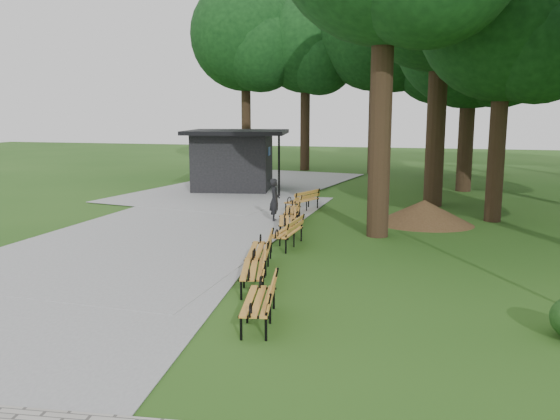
% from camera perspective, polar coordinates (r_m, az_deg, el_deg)
% --- Properties ---
extents(ground, '(100.00, 100.00, 0.00)m').
position_cam_1_polar(ground, '(15.96, -1.76, -4.54)').
color(ground, '#234C15').
rests_on(ground, ground).
extents(path, '(12.00, 38.00, 0.06)m').
position_cam_1_polar(path, '(20.09, -10.34, -1.60)').
color(path, gray).
rests_on(path, ground).
extents(person, '(0.53, 0.66, 1.59)m').
position_cam_1_polar(person, '(20.61, -0.54, 1.00)').
color(person, black).
rests_on(person, ground).
extents(kiosk, '(5.53, 5.01, 3.06)m').
position_cam_1_polar(kiosk, '(28.97, -4.78, 5.02)').
color(kiosk, black).
rests_on(kiosk, ground).
extents(lamp_post, '(0.32, 0.32, 2.84)m').
position_cam_1_polar(lamp_post, '(28.58, -5.06, 6.03)').
color(lamp_post, black).
rests_on(lamp_post, ground).
extents(dirt_mound, '(2.93, 2.93, 0.87)m').
position_cam_1_polar(dirt_mound, '(20.84, 14.32, -0.20)').
color(dirt_mound, '#47301C').
rests_on(dirt_mound, ground).
extents(bench_0, '(0.97, 1.98, 0.88)m').
position_cam_1_polar(bench_0, '(10.83, -2.18, -9.17)').
color(bench_0, orange).
rests_on(bench_0, ground).
extents(bench_1, '(1.08, 2.00, 0.88)m').
position_cam_1_polar(bench_1, '(12.91, -2.70, -6.01)').
color(bench_1, orange).
rests_on(bench_1, ground).
extents(bench_2, '(1.00, 1.99, 0.88)m').
position_cam_1_polar(bench_2, '(14.67, -2.07, -4.06)').
color(bench_2, orange).
rests_on(bench_2, ground).
extents(bench_3, '(0.74, 1.93, 0.88)m').
position_cam_1_polar(bench_3, '(16.82, 0.70, -2.25)').
color(bench_3, orange).
rests_on(bench_3, ground).
extents(bench_4, '(1.08, 2.00, 0.88)m').
position_cam_1_polar(bench_4, '(18.59, 0.71, -1.07)').
color(bench_4, orange).
rests_on(bench_4, ground).
extents(bench_5, '(0.96, 1.98, 0.88)m').
position_cam_1_polar(bench_5, '(20.62, 1.26, 0.01)').
color(bench_5, orange).
rests_on(bench_5, ground).
extents(bench_6, '(1.29, 2.00, 0.88)m').
position_cam_1_polar(bench_6, '(22.78, 2.23, 0.95)').
color(bench_6, orange).
rests_on(bench_6, ground).
extents(lawn_tree_1, '(5.93, 5.93, 10.24)m').
position_cam_1_polar(lawn_tree_1, '(22.12, 21.78, 17.67)').
color(lawn_tree_1, black).
rests_on(lawn_tree_1, ground).
extents(lawn_tree_4, '(7.48, 7.48, 11.59)m').
position_cam_1_polar(lawn_tree_4, '(30.18, 18.77, 16.67)').
color(lawn_tree_4, black).
rests_on(lawn_tree_4, ground).
extents(tree_backdrop, '(36.58, 10.20, 16.68)m').
position_cam_1_polar(tree_backdrop, '(38.08, 18.73, 15.96)').
color(tree_backdrop, black).
rests_on(tree_backdrop, ground).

